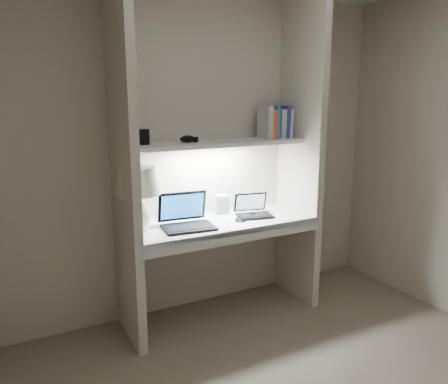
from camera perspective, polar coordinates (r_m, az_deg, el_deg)
back_wall at (r=3.49m, az=-2.48°, el=5.01°), size 3.20×0.01×2.50m
alcove_panel_left at (r=2.98m, az=-12.95°, el=3.43°), size 0.06×0.55×2.50m
alcove_panel_right at (r=3.63m, az=9.91°, el=5.14°), size 0.06×0.55×2.50m
desk at (r=3.35m, az=-0.37°, el=-4.05°), size 1.40×0.55×0.04m
desk_apron at (r=3.14m, az=1.84°, el=-5.76°), size 1.46×0.03×0.10m
shelf at (r=3.31m, az=-1.15°, el=6.37°), size 1.40×0.36×0.03m
strip_light at (r=3.32m, az=-1.15°, el=5.99°), size 0.60×0.04×0.02m
table_lamp at (r=3.04m, az=-11.19°, el=0.42°), size 0.31×0.31×0.46m
laptop_main at (r=3.18m, az=-4.96°, el=-3.56°), size 0.39×0.35×0.24m
laptop_netbook at (r=3.47m, az=3.83°, el=-2.45°), size 0.31×0.28×0.17m
speaker at (r=3.51m, az=-0.39°, el=-1.63°), size 0.12×0.09×0.15m
mouse at (r=3.44m, az=3.56°, el=-2.99°), size 0.09×0.05×0.03m
cable_coil at (r=3.35m, az=2.31°, el=-3.57°), size 0.10×0.10×0.01m
sticky_note at (r=3.05m, az=-8.00°, el=-5.42°), size 0.08×0.08×0.00m
book_row at (r=3.61m, az=6.68°, el=8.98°), size 0.25×0.17×0.26m
shelf_box at (r=3.13m, az=-10.35°, el=7.09°), size 0.07×0.05×0.11m
shelf_gadget at (r=3.23m, az=-4.79°, el=6.93°), size 0.14×0.11×0.05m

